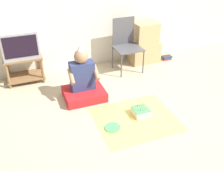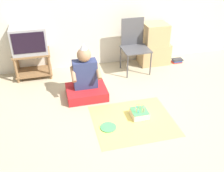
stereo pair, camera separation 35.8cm
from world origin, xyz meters
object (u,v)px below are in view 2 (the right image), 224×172
Objects in this scene: tv at (29,40)px; folding_chair at (134,42)px; paper_plate at (108,127)px; person_seated at (86,81)px; birthday_cake at (139,113)px; book_pile at (177,61)px; cardboard_box_stack at (154,45)px.

folding_chair reaches higher than tv.
folding_chair reaches higher than paper_plate.
birthday_cake is at bearing -49.68° from person_seated.
tv is 2.80× the size of book_pile.
folding_chair reaches higher than birthday_cake.
person_seated is at bearing 99.60° from paper_plate.
folding_chair is 0.51m from cardboard_box_stack.
folding_chair is 1.22m from person_seated.
cardboard_box_stack is 3.67× the size of paper_plate.
folding_chair is at bearing 61.17° from paper_plate.
book_pile reaches higher than paper_plate.
cardboard_box_stack is 3.46× the size of birthday_cake.
paper_plate is (-0.83, -1.51, -0.50)m from folding_chair.
cardboard_box_stack reaches higher than birthday_cake.
person_seated reaches higher than paper_plate.
folding_chair is at bearing 75.14° from birthday_cake.
paper_plate is at bearing -137.95° from book_pile.
tv is 2.52× the size of birthday_cake.
tv reaches higher than birthday_cake.
person_seated is 3.80× the size of birthday_cake.
tv is 0.61× the size of folding_chair.
birthday_cake is 1.06× the size of paper_plate.
tv is 2.67× the size of paper_plate.
book_pile is 0.24× the size of person_seated.
birthday_cake is (-0.82, -1.55, -0.30)m from cardboard_box_stack.
cardboard_box_stack is 1.66m from person_seated.
book_pile is 1.93m from birthday_cake.
cardboard_box_stack is at bearing 52.37° from paper_plate.
tv reaches higher than paper_plate.
tv reaches higher than cardboard_box_stack.
folding_chair is at bearing -160.98° from cardboard_box_stack.
person_seated is at bearing -145.32° from folding_chair.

